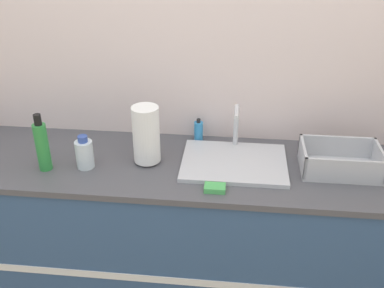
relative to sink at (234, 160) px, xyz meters
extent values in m
cube|color=silver|center=(-0.32, 0.30, 0.39)|extent=(4.95, 0.06, 2.60)
cube|color=#33517A|center=(-0.32, -0.02, -0.48)|extent=(2.55, 0.58, 0.86)
cube|color=white|center=(-0.32, -0.30, -0.48)|extent=(2.55, 0.01, 0.04)
cube|color=#4C4C51|center=(-0.32, -0.02, -0.03)|extent=(2.58, 0.60, 0.03)
cube|color=silver|center=(0.00, -0.01, -0.01)|extent=(0.48, 0.37, 0.02)
cylinder|color=silver|center=(0.00, 0.16, 0.11)|extent=(0.02, 0.02, 0.20)
cylinder|color=silver|center=(0.00, 0.09, 0.21)|extent=(0.02, 0.14, 0.02)
cylinder|color=#4C4C51|center=(-0.41, -0.03, -0.01)|extent=(0.09, 0.09, 0.01)
cylinder|color=white|center=(-0.41, -0.03, 0.13)|extent=(0.12, 0.12, 0.27)
cube|color=#B7BABF|center=(0.48, -0.01, -0.01)|extent=(0.35, 0.23, 0.01)
cube|color=#B7BABF|center=(0.48, -0.12, 0.05)|extent=(0.35, 0.01, 0.10)
cube|color=#B7BABF|center=(0.48, 0.10, 0.05)|extent=(0.35, 0.01, 0.10)
cube|color=#B7BABF|center=(0.31, -0.01, 0.05)|extent=(0.01, 0.23, 0.10)
cube|color=#B7BABF|center=(0.64, -0.01, 0.05)|extent=(0.01, 0.23, 0.10)
cylinder|color=silver|center=(-0.68, -0.10, 0.05)|extent=(0.08, 0.08, 0.13)
cylinder|color=#334C9E|center=(-0.68, -0.10, 0.13)|extent=(0.04, 0.04, 0.03)
cylinder|color=#2D8C3D|center=(-0.86, -0.14, 0.09)|extent=(0.06, 0.06, 0.22)
cylinder|color=black|center=(-0.86, -0.14, 0.23)|extent=(0.03, 0.03, 0.05)
cylinder|color=#338CCC|center=(-0.19, 0.21, 0.04)|extent=(0.04, 0.04, 0.10)
cylinder|color=black|center=(-0.19, 0.21, 0.10)|extent=(0.02, 0.02, 0.02)
cube|color=#4CB259|center=(-0.08, -0.23, -0.01)|extent=(0.09, 0.06, 0.02)
camera|label=1|loc=(0.00, -1.81, 1.06)|focal=42.00mm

